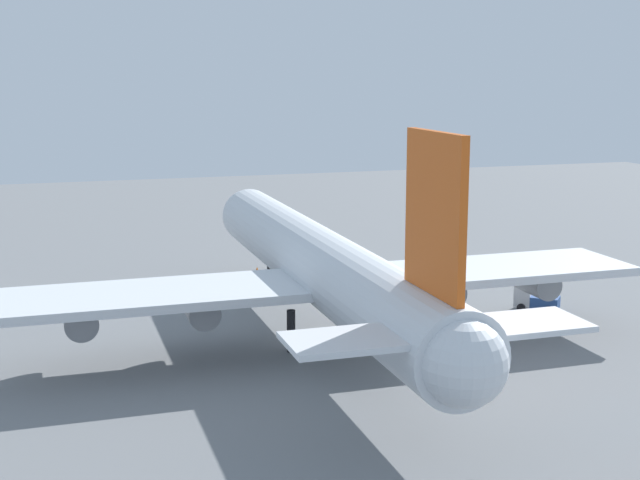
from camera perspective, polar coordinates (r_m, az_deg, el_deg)
ground_plane at (r=75.35m, az=0.00°, el=-6.42°), size 234.18×234.18×0.00m
cargo_airplane at (r=73.47m, az=0.06°, el=-1.72°), size 58.55×53.23×19.08m
fuel_truck at (r=86.16m, az=13.72°, el=-3.74°), size 4.16×4.36×2.33m
safety_cone_nose at (r=100.04m, az=-4.10°, el=-1.90°), size 0.39×0.39×0.56m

